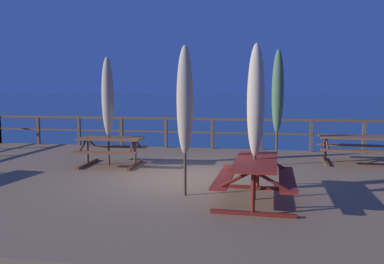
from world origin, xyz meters
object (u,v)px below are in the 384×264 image
Objects in this scene: patio_umbrella_tall_back_left at (278,92)px; patio_umbrella_tall_front at (185,101)px; picnic_table_mid_right at (111,145)px; patio_umbrella_tall_mid_right at (256,101)px; picnic_table_front_right at (360,144)px; patio_umbrella_short_mid at (108,97)px; picnic_table_front_left at (256,171)px.

patio_umbrella_tall_front is at bearing -117.58° from patio_umbrella_tall_back_left.
patio_umbrella_tall_mid_right is at bearing -34.59° from picnic_table_mid_right.
picnic_table_front_right is at bearing 12.67° from picnic_table_mid_right.
patio_umbrella_tall_back_left is (4.44, 0.88, 1.45)m from picnic_table_mid_right.
patio_umbrella_tall_back_left reaches higher than patio_umbrella_short_mid.
patio_umbrella_short_mid is at bearing 135.27° from patio_umbrella_tall_front.
picnic_table_mid_right is 0.62× the size of patio_umbrella_tall_mid_right.
patio_umbrella_tall_mid_right is (-0.02, 0.07, 1.27)m from picnic_table_front_left.
picnic_table_front_right is 1.02× the size of picnic_table_front_left.
patio_umbrella_short_mid is 1.02× the size of patio_umbrella_tall_mid_right.
patio_umbrella_tall_mid_right reaches higher than picnic_table_front_left.
picnic_table_mid_right is at bearing 144.85° from picnic_table_front_left.
patio_umbrella_tall_back_left reaches higher than picnic_table_front_right.
patio_umbrella_tall_mid_right is at bearing -33.97° from patio_umbrella_short_mid.
patio_umbrella_tall_mid_right is at bearing -123.54° from picnic_table_front_right.
patio_umbrella_tall_mid_right is 1.33m from patio_umbrella_tall_front.
patio_umbrella_tall_front reaches higher than picnic_table_front_left.
picnic_table_front_right is at bearing 56.46° from patio_umbrella_tall_mid_right.
patio_umbrella_tall_front reaches higher than picnic_table_mid_right.
patio_umbrella_short_mid reaches higher than picnic_table_front_left.
patio_umbrella_tall_front is at bearing -45.60° from picnic_table_mid_right.
picnic_table_mid_right is 0.62× the size of patio_umbrella_tall_front.
picnic_table_mid_right is at bearing -168.81° from patio_umbrella_tall_back_left.
patio_umbrella_short_mid is 1.02× the size of patio_umbrella_tall_front.
patio_umbrella_short_mid is (-4.00, 2.76, 1.30)m from picnic_table_front_left.
patio_umbrella_tall_mid_right is (-2.80, -4.22, 1.27)m from picnic_table_front_right.
picnic_table_front_left is at bearing -35.15° from picnic_table_mid_right.
patio_umbrella_tall_mid_right reaches higher than picnic_table_mid_right.
patio_umbrella_tall_back_left is at bearing -164.52° from picnic_table_front_right.
patio_umbrella_short_mid is at bearing -156.22° from picnic_table_mid_right.
patio_umbrella_tall_back_left is (1.84, 3.53, 0.16)m from patio_umbrella_tall_front.
patio_umbrella_tall_mid_right is 0.92× the size of patio_umbrella_tall_back_left.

